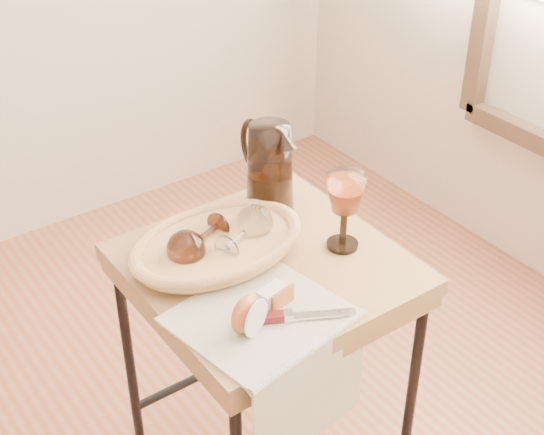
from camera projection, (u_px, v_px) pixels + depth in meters
side_table at (267, 378)px, 1.81m from camera, size 0.53×0.53×0.67m
tea_towel at (259, 316)px, 1.47m from camera, size 0.33×0.31×0.01m
bread_basket at (217, 248)px, 1.62m from camera, size 0.34×0.24×0.05m
goblet_lying_a at (200, 238)px, 1.60m from camera, size 0.15×0.12×0.08m
goblet_lying_b at (243, 233)px, 1.61m from camera, size 0.15×0.13×0.08m
pitcher at (270, 168)px, 1.73m from camera, size 0.16×0.24×0.25m
wine_goblet at (344, 212)px, 1.62m from camera, size 0.09×0.09×0.18m
apple_half at (246, 314)px, 1.42m from camera, size 0.09×0.07×0.07m
apple_wedge at (272, 296)px, 1.49m from camera, size 0.06×0.04×0.04m
table_knife at (292, 315)px, 1.46m from camera, size 0.20×0.12×0.02m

